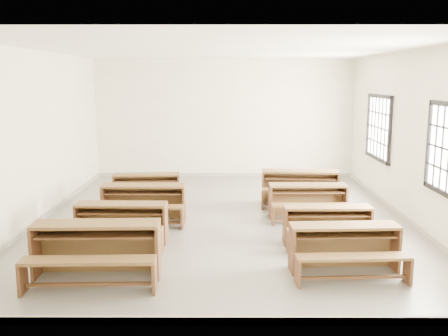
{
  "coord_description": "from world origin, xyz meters",
  "views": [
    {
      "loc": [
        0.03,
        -9.33,
        2.68
      ],
      "look_at": [
        0.0,
        0.0,
        1.0
      ],
      "focal_mm": 40.0,
      "sensor_mm": 36.0,
      "label": 1
    }
  ],
  "objects_px": {
    "desk_set_0": "(96,247)",
    "desk_set_7": "(300,185)",
    "desk_set_2": "(143,200)",
    "desk_set_1": "(121,220)",
    "desk_set_4": "(345,245)",
    "desk_set_3": "(146,186)",
    "desk_set_5": "(328,223)",
    "desk_set_6": "(308,199)"
  },
  "relations": [
    {
      "from": "desk_set_2",
      "to": "desk_set_4",
      "type": "relative_size",
      "value": 1.02
    },
    {
      "from": "desk_set_1",
      "to": "desk_set_5",
      "type": "distance_m",
      "value": 3.38
    },
    {
      "from": "desk_set_1",
      "to": "desk_set_7",
      "type": "relative_size",
      "value": 0.88
    },
    {
      "from": "desk_set_2",
      "to": "desk_set_7",
      "type": "xyz_separation_m",
      "value": [
        3.15,
        1.31,
        0.02
      ]
    },
    {
      "from": "desk_set_3",
      "to": "desk_set_0",
      "type": "bearing_deg",
      "value": -94.58
    },
    {
      "from": "desk_set_1",
      "to": "desk_set_3",
      "type": "height_order",
      "value": "desk_set_1"
    },
    {
      "from": "desk_set_4",
      "to": "desk_set_2",
      "type": "bearing_deg",
      "value": 139.23
    },
    {
      "from": "desk_set_5",
      "to": "desk_set_6",
      "type": "distance_m",
      "value": 1.55
    },
    {
      "from": "desk_set_3",
      "to": "desk_set_5",
      "type": "height_order",
      "value": "desk_set_3"
    },
    {
      "from": "desk_set_0",
      "to": "desk_set_4",
      "type": "height_order",
      "value": "desk_set_0"
    },
    {
      "from": "desk_set_3",
      "to": "desk_set_7",
      "type": "distance_m",
      "value": 3.32
    },
    {
      "from": "desk_set_1",
      "to": "desk_set_2",
      "type": "bearing_deg",
      "value": 84.02
    },
    {
      "from": "desk_set_1",
      "to": "desk_set_2",
      "type": "xyz_separation_m",
      "value": [
        0.16,
        1.28,
        0.02
      ]
    },
    {
      "from": "desk_set_1",
      "to": "desk_set_7",
      "type": "height_order",
      "value": "desk_set_7"
    },
    {
      "from": "desk_set_0",
      "to": "desk_set_7",
      "type": "relative_size",
      "value": 1.02
    },
    {
      "from": "desk_set_2",
      "to": "desk_set_6",
      "type": "bearing_deg",
      "value": 3.79
    },
    {
      "from": "desk_set_4",
      "to": "desk_set_3",
      "type": "bearing_deg",
      "value": 127.95
    },
    {
      "from": "desk_set_3",
      "to": "desk_set_7",
      "type": "relative_size",
      "value": 0.87
    },
    {
      "from": "desk_set_2",
      "to": "desk_set_7",
      "type": "relative_size",
      "value": 0.92
    },
    {
      "from": "desk_set_4",
      "to": "desk_set_7",
      "type": "xyz_separation_m",
      "value": [
        -0.06,
        3.83,
        0.03
      ]
    },
    {
      "from": "desk_set_2",
      "to": "desk_set_6",
      "type": "distance_m",
      "value": 3.15
    },
    {
      "from": "desk_set_0",
      "to": "desk_set_1",
      "type": "height_order",
      "value": "desk_set_0"
    },
    {
      "from": "desk_set_5",
      "to": "desk_set_6",
      "type": "height_order",
      "value": "desk_set_6"
    },
    {
      "from": "desk_set_6",
      "to": "desk_set_4",
      "type": "bearing_deg",
      "value": -89.4
    },
    {
      "from": "desk_set_7",
      "to": "desk_set_6",
      "type": "bearing_deg",
      "value": -85.22
    },
    {
      "from": "desk_set_3",
      "to": "desk_set_7",
      "type": "bearing_deg",
      "value": -6.01
    },
    {
      "from": "desk_set_1",
      "to": "desk_set_6",
      "type": "height_order",
      "value": "desk_set_6"
    },
    {
      "from": "desk_set_1",
      "to": "desk_set_7",
      "type": "bearing_deg",
      "value": 39.27
    },
    {
      "from": "desk_set_2",
      "to": "desk_set_4",
      "type": "distance_m",
      "value": 4.08
    },
    {
      "from": "desk_set_6",
      "to": "desk_set_5",
      "type": "bearing_deg",
      "value": -88.24
    },
    {
      "from": "desk_set_0",
      "to": "desk_set_1",
      "type": "xyz_separation_m",
      "value": [
        0.03,
        1.45,
        -0.06
      ]
    },
    {
      "from": "desk_set_0",
      "to": "desk_set_5",
      "type": "bearing_deg",
      "value": 20.38
    },
    {
      "from": "desk_set_0",
      "to": "desk_set_3",
      "type": "height_order",
      "value": "desk_set_0"
    },
    {
      "from": "desk_set_0",
      "to": "desk_set_6",
      "type": "distance_m",
      "value": 4.46
    },
    {
      "from": "desk_set_0",
      "to": "desk_set_5",
      "type": "relative_size",
      "value": 1.22
    },
    {
      "from": "desk_set_3",
      "to": "desk_set_7",
      "type": "xyz_separation_m",
      "value": [
        3.32,
        -0.11,
        0.05
      ]
    },
    {
      "from": "desk_set_1",
      "to": "desk_set_6",
      "type": "bearing_deg",
      "value": 25.64
    },
    {
      "from": "desk_set_0",
      "to": "desk_set_3",
      "type": "distance_m",
      "value": 4.15
    },
    {
      "from": "desk_set_5",
      "to": "desk_set_6",
      "type": "relative_size",
      "value": 0.95
    },
    {
      "from": "desk_set_1",
      "to": "desk_set_4",
      "type": "relative_size",
      "value": 0.97
    },
    {
      "from": "desk_set_5",
      "to": "desk_set_7",
      "type": "xyz_separation_m",
      "value": [
        -0.06,
        2.64,
        0.06
      ]
    },
    {
      "from": "desk_set_2",
      "to": "desk_set_5",
      "type": "bearing_deg",
      "value": -22.71
    }
  ]
}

